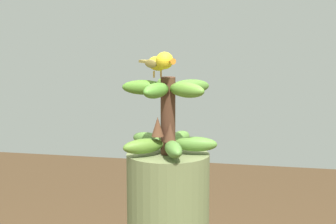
{
  "coord_description": "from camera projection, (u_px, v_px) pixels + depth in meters",
  "views": [
    {
      "loc": [
        -0.35,
        1.62,
        1.4
      ],
      "look_at": [
        0.0,
        0.0,
        1.14
      ],
      "focal_mm": 60.96,
      "sensor_mm": 36.0,
      "label": 1
    }
  ],
  "objects": [
    {
      "name": "banana_bunch",
      "position": [
        168.0,
        116.0,
        1.68
      ],
      "size": [
        0.29,
        0.29,
        0.23
      ],
      "color": "#4C2D1E",
      "rests_on": "banana_tree"
    },
    {
      "name": "perched_bird",
      "position": [
        160.0,
        62.0,
        1.63
      ],
      "size": [
        0.14,
        0.14,
        0.08
      ],
      "color": "#C68933",
      "rests_on": "banana_bunch"
    }
  ]
}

